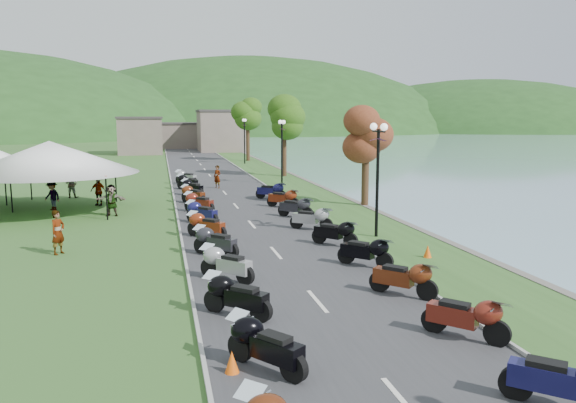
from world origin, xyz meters
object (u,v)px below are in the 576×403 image
vendor_tent_main (51,177)px  pedestrian_b (72,198)px  pedestrian_c (53,210)px  pedestrian_a (59,254)px

vendor_tent_main → pedestrian_b: size_ratio=3.45×
pedestrian_b → pedestrian_c: (-0.34, -4.97, 0.00)m
vendor_tent_main → pedestrian_a: size_ratio=3.66×
pedestrian_b → pedestrian_a: bearing=115.1°
pedestrian_a → pedestrian_b: (-1.80, 16.14, 0.00)m
pedestrian_b → pedestrian_c: 4.98m
pedestrian_c → vendor_tent_main: bearing=-39.3°
vendor_tent_main → pedestrian_c: bearing=101.0°
pedestrian_c → pedestrian_b: bearing=125.8°
vendor_tent_main → pedestrian_c: size_ratio=3.79×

